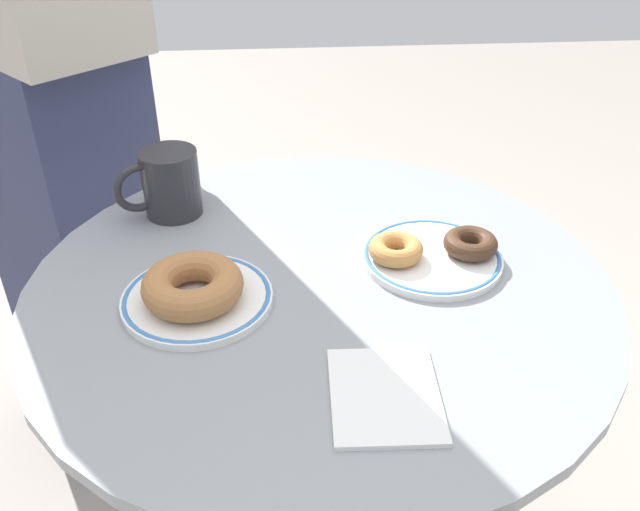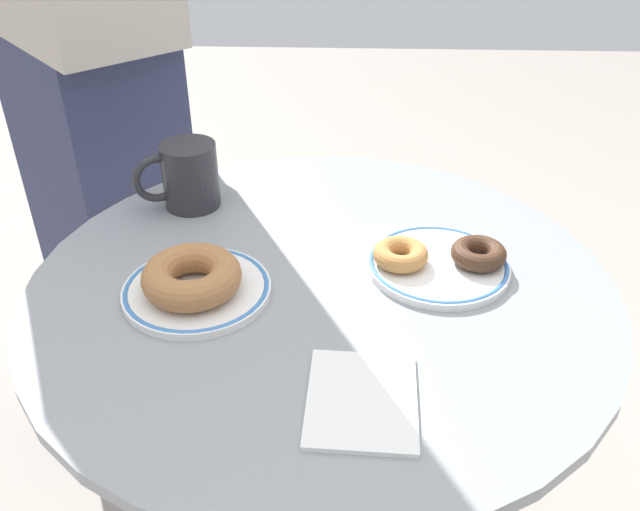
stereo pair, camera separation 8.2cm
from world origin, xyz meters
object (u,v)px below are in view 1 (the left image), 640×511
(donut_old_fashioned, at_px, (396,249))
(paper_napkin, at_px, (385,395))
(donut_chocolate, at_px, (470,243))
(person_figure, at_px, (37,63))
(coffee_mug, at_px, (168,183))
(cafe_table, at_px, (320,401))
(donut_cinnamon, at_px, (193,285))
(plate_left, at_px, (197,298))
(plate_right, at_px, (432,257))

(donut_old_fashioned, xyz_separation_m, paper_napkin, (-0.05, -0.24, -0.02))
(donut_chocolate, bearing_deg, person_figure, 145.07)
(donut_chocolate, distance_m, coffee_mug, 0.44)
(cafe_table, height_order, donut_old_fashioned, donut_old_fashioned)
(cafe_table, distance_m, donut_old_fashioned, 0.26)
(donut_cinnamon, height_order, donut_old_fashioned, donut_cinnamon)
(plate_left, height_order, paper_napkin, plate_left)
(cafe_table, relative_size, paper_napkin, 5.46)
(paper_napkin, bearing_deg, donut_chocolate, 58.12)
(plate_left, xyz_separation_m, donut_old_fashioned, (0.25, 0.06, 0.02))
(person_figure, bearing_deg, coffee_mug, -50.71)
(donut_cinnamon, xyz_separation_m, paper_napkin, (0.20, -0.17, -0.03))
(donut_chocolate, bearing_deg, donut_cinnamon, -167.86)
(plate_left, height_order, person_figure, person_figure)
(plate_right, bearing_deg, person_figure, 142.78)
(paper_napkin, bearing_deg, plate_right, 67.23)
(donut_cinnamon, distance_m, donut_old_fashioned, 0.27)
(plate_left, height_order, donut_chocolate, donut_chocolate)
(plate_left, bearing_deg, donut_chocolate, 11.12)
(plate_left, distance_m, donut_chocolate, 0.36)
(cafe_table, xyz_separation_m, paper_napkin, (0.05, -0.21, 0.22))
(cafe_table, xyz_separation_m, plate_right, (0.15, 0.03, 0.22))
(paper_napkin, bearing_deg, donut_cinnamon, 140.44)
(cafe_table, relative_size, plate_right, 4.02)
(cafe_table, relative_size, coffee_mug, 6.21)
(donut_chocolate, height_order, person_figure, person_figure)
(donut_cinnamon, bearing_deg, plate_right, 13.74)
(coffee_mug, height_order, person_figure, person_figure)
(coffee_mug, bearing_deg, cafe_table, -42.37)
(paper_napkin, height_order, person_figure, person_figure)
(cafe_table, distance_m, donut_chocolate, 0.32)
(donut_cinnamon, bearing_deg, cafe_table, 15.92)
(plate_right, height_order, coffee_mug, coffee_mug)
(donut_old_fashioned, distance_m, paper_napkin, 0.25)
(donut_old_fashioned, bearing_deg, plate_right, 4.79)
(donut_chocolate, height_order, paper_napkin, donut_chocolate)
(coffee_mug, bearing_deg, donut_chocolate, -20.80)
(donut_old_fashioned, xyz_separation_m, coffee_mug, (-0.31, 0.16, 0.03))
(donut_cinnamon, distance_m, person_figure, 0.62)
(plate_right, height_order, person_figure, person_figure)
(plate_right, xyz_separation_m, donut_cinnamon, (-0.31, -0.07, 0.02))
(cafe_table, xyz_separation_m, coffee_mug, (-0.21, 0.19, 0.27))
(plate_left, relative_size, donut_old_fashioned, 2.56)
(person_figure, bearing_deg, donut_cinnamon, -60.76)
(donut_old_fashioned, relative_size, paper_napkin, 0.52)
(donut_chocolate, distance_m, person_figure, 0.81)
(plate_left, height_order, plate_right, same)
(donut_cinnamon, height_order, person_figure, person_figure)
(donut_chocolate, bearing_deg, plate_right, -177.86)
(cafe_table, xyz_separation_m, donut_cinnamon, (-0.15, -0.04, 0.25))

